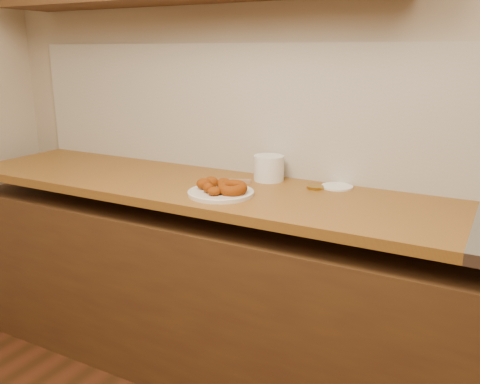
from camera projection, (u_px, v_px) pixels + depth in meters
wall_back at (362, 80)px, 2.10m from camera, size 4.00×0.02×2.70m
base_cabinet at (326, 321)px, 2.10m from camera, size 3.60×0.60×0.77m
butcher_block at (192, 187)px, 2.27m from camera, size 2.30×0.62×0.04m
backsplash at (359, 116)px, 2.13m from camera, size 3.60×0.02×0.60m
donut_plate at (221, 193)px, 2.06m from camera, size 0.27×0.27×0.02m
ring_donut at (232, 188)px, 2.03m from camera, size 0.16×0.17×0.05m
fried_dough_chunks at (212, 185)px, 2.08m from camera, size 0.16×0.20×0.05m
plastic_tub at (269, 168)px, 2.28m from camera, size 0.17×0.17×0.11m
tub_lid at (337, 187)px, 2.17m from camera, size 0.17×0.17×0.01m
brass_jar_lid at (315, 187)px, 2.16m from camera, size 0.08×0.08×0.01m
wooden_utensil at (229, 181)px, 2.25m from camera, size 0.19×0.11×0.02m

